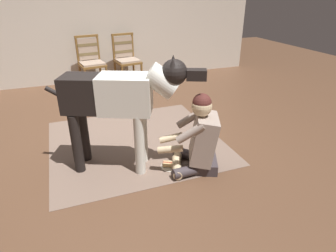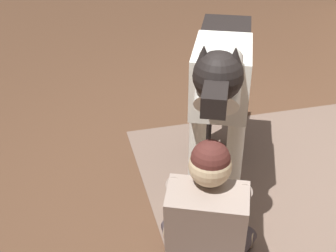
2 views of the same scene
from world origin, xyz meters
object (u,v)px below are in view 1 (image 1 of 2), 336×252
at_px(person_sitting_on_floor, 199,139).
at_px(hot_dog_on_plate, 171,165).
at_px(large_dog, 120,98).
at_px(dining_chair_left_of_pair, 90,59).
at_px(dining_chair_right_of_pair, 126,56).

relative_size(person_sitting_on_floor, hot_dog_on_plate, 3.83).
bearing_deg(person_sitting_on_floor, large_dog, 156.62).
xyz_separation_m(person_sitting_on_floor, hot_dog_on_plate, (-0.27, 0.12, -0.33)).
relative_size(dining_chair_left_of_pair, hot_dog_on_plate, 4.35).
height_order(dining_chair_right_of_pair, large_dog, large_dog).
bearing_deg(hot_dog_on_plate, dining_chair_left_of_pair, 97.18).
distance_m(dining_chair_right_of_pair, hot_dog_on_plate, 3.37).
xyz_separation_m(person_sitting_on_floor, large_dog, (-0.74, 0.32, 0.45)).
bearing_deg(dining_chair_left_of_pair, large_dog, -91.02).
height_order(dining_chair_left_of_pair, large_dog, large_dog).
distance_m(dining_chair_left_of_pair, large_dog, 3.13).
distance_m(person_sitting_on_floor, large_dog, 0.93).
relative_size(large_dog, hot_dog_on_plate, 6.68).
xyz_separation_m(dining_chair_left_of_pair, large_dog, (-0.06, -3.12, 0.26)).
bearing_deg(dining_chair_right_of_pair, large_dog, -103.75).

